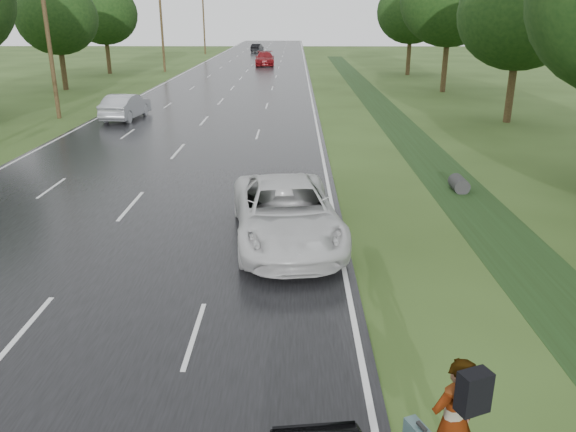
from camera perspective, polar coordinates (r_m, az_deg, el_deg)
The scene contains 19 objects.
ground at distance 12.74m, azimuth -25.46°, elevation -10.86°, with size 220.00×220.00×0.00m, color #2C4217.
road at distance 55.35m, azimuth -5.12°, elevation 13.42°, with size 14.00×180.00×0.04m, color black.
edge_stripe_east at distance 55.09m, azimuth 2.08°, elevation 13.48°, with size 0.12×180.00×0.01m, color silver.
edge_stripe_west at distance 56.42m, azimuth -12.14°, elevation 13.21°, with size 0.12×180.00×0.01m, color silver.
center_line at distance 55.35m, azimuth -5.12°, elevation 13.44°, with size 0.12×180.00×0.01m, color silver.
drainage_ditch at distance 29.70m, azimuth 12.48°, elevation 7.57°, with size 2.20×120.00×0.56m.
utility_pole_mid at distance 37.74m, azimuth -23.26°, elevation 16.93°, with size 1.60×0.26×10.00m.
utility_pole_far at distance 66.40m, azimuth -12.73°, elevation 18.57°, with size 1.60×0.26×10.00m.
utility_pole_distant at distance 95.88m, azimuth -8.56°, elevation 19.05°, with size 1.60×0.26×10.00m.
tree_east_c at distance 36.05m, azimuth 22.57°, elevation 18.46°, with size 7.00×7.00×9.29m.
tree_east_d at distance 49.31m, azimuth 16.20°, elevation 20.30°, with size 8.00×8.00×10.76m.
tree_east_f at distance 62.90m, azimuth 12.46°, elevation 19.61°, with size 7.20×7.20×9.62m.
tree_west_d at distance 52.58m, azimuth -22.44°, elevation 18.11°, with size 6.60×6.60×8.80m.
tree_west_f at distance 65.95m, azimuth -18.21°, elevation 18.91°, with size 7.00×7.00×9.29m.
pedestrian at distance 8.16m, azimuth 16.37°, elevation -19.47°, with size 1.05×0.82×1.98m.
white_pickup at distance 15.64m, azimuth -0.20°, elevation 0.36°, with size 2.79×6.05×1.68m, color silver.
silver_sedan at distance 36.26m, azimuth -16.18°, elevation 10.65°, with size 1.61×4.63×1.52m, color #989AA0.
far_car_red at distance 73.23m, azimuth -2.38°, elevation 15.69°, with size 2.33×5.74×1.66m, color maroon.
far_car_dark at distance 99.97m, azimuth -3.15°, elevation 16.69°, with size 1.48×4.24×1.40m, color black.
Camera 1 is at (5.50, -9.74, 6.08)m, focal length 35.00 mm.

